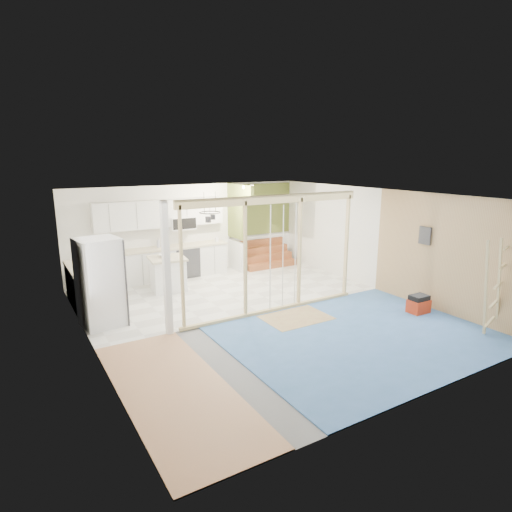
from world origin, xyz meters
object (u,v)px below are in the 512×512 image
toolbox (419,305)px  ladder (494,286)px  island (168,274)px  fridge (101,283)px

toolbox → ladder: (0.20, -1.48, 0.78)m
ladder → island: bearing=115.1°
fridge → toolbox: size_ratio=4.09×
island → toolbox: island is taller
ladder → fridge: bearing=134.2°
island → ladder: (4.36, -5.90, 0.54)m
island → toolbox: (4.16, -4.42, -0.23)m
island → fridge: bearing=-134.1°
toolbox → ladder: bearing=-81.2°
fridge → island: (1.94, 1.58, -0.48)m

